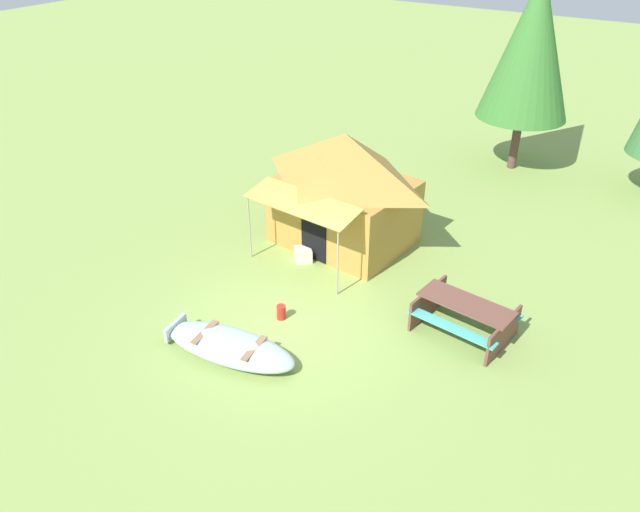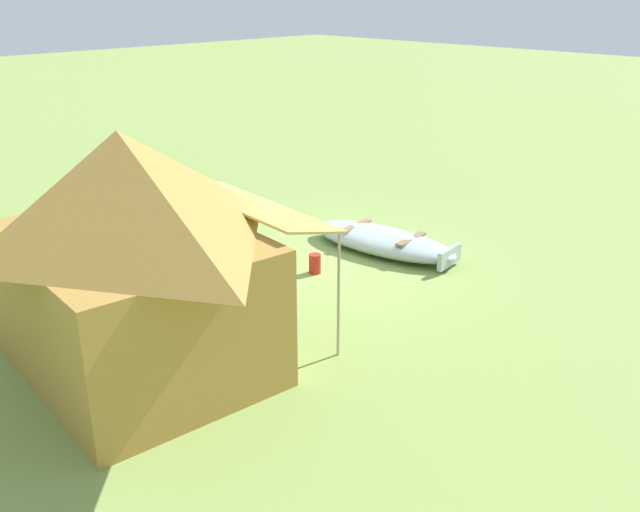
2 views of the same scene
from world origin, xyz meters
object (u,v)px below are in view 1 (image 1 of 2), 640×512
object	(u,v)px
beached_rowboat	(229,346)
pine_tree_back_left	(532,45)
canvas_cabin_tent	(344,188)
picnic_table	(465,313)
fuel_can	(281,312)
cooler_box	(303,254)

from	to	relation	value
beached_rowboat	pine_tree_back_left	bearing A→B (deg)	81.74
canvas_cabin_tent	pine_tree_back_left	distance (m)	7.97
picnic_table	pine_tree_back_left	xyz separation A→B (m)	(-1.87, 9.25, 3.45)
canvas_cabin_tent	fuel_can	world-z (taller)	canvas_cabin_tent
beached_rowboat	picnic_table	size ratio (longest dim) A/B	1.41
beached_rowboat	pine_tree_back_left	distance (m)	13.10
fuel_can	pine_tree_back_left	size ratio (longest dim) A/B	0.05
picnic_table	fuel_can	xyz separation A→B (m)	(-3.49, -1.65, -0.31)
beached_rowboat	fuel_can	world-z (taller)	beached_rowboat
picnic_table	pine_tree_back_left	bearing A→B (deg)	101.39
beached_rowboat	pine_tree_back_left	size ratio (longest dim) A/B	0.49
beached_rowboat	fuel_can	size ratio (longest dim) A/B	9.15
beached_rowboat	fuel_can	bearing A→B (deg)	83.28
beached_rowboat	picnic_table	distance (m)	4.86
canvas_cabin_tent	beached_rowboat	bearing A→B (deg)	-85.51
canvas_cabin_tent	pine_tree_back_left	size ratio (longest dim) A/B	0.62
picnic_table	pine_tree_back_left	world-z (taller)	pine_tree_back_left
pine_tree_back_left	canvas_cabin_tent	bearing A→B (deg)	-106.92
beached_rowboat	fuel_can	xyz separation A→B (m)	(0.18, 1.53, -0.05)
pine_tree_back_left	beached_rowboat	bearing A→B (deg)	-98.26
pine_tree_back_left	cooler_box	bearing A→B (deg)	-106.58
picnic_table	beached_rowboat	bearing A→B (deg)	-139.09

